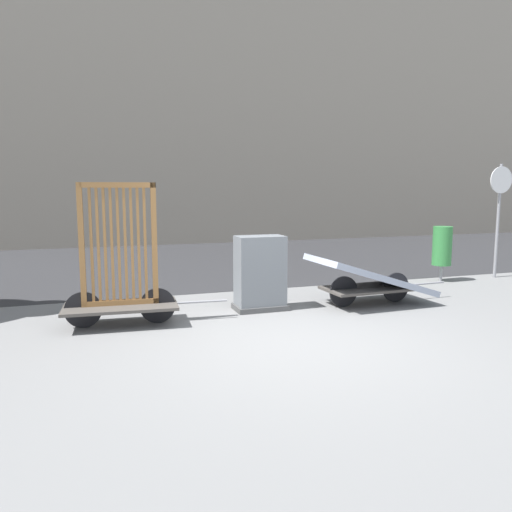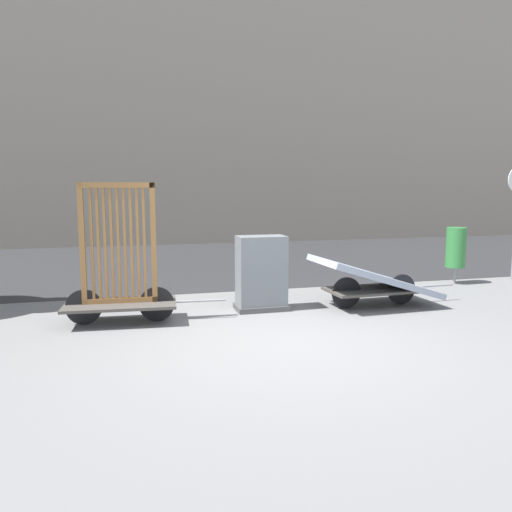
{
  "view_description": "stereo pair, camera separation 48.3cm",
  "coord_description": "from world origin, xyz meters",
  "px_view_note": "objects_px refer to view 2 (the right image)",
  "views": [
    {
      "loc": [
        -2.29,
        -5.28,
        1.82
      ],
      "look_at": [
        0.0,
        1.47,
        0.86
      ],
      "focal_mm": 35.0,
      "sensor_mm": 36.0,
      "label": 1
    },
    {
      "loc": [
        -1.82,
        -5.42,
        1.82
      ],
      "look_at": [
        0.0,
        1.47,
        0.86
      ],
      "focal_mm": 35.0,
      "sensor_mm": 36.0,
      "label": 2
    }
  ],
  "objects_px": {
    "bike_cart_with_mattress": "(375,280)",
    "trash_bin": "(456,248)",
    "bike_cart_with_bedframe": "(120,277)",
    "utility_cabinet": "(261,276)"
  },
  "relations": [
    {
      "from": "bike_cart_with_bedframe",
      "to": "trash_bin",
      "type": "height_order",
      "value": "bike_cart_with_bedframe"
    },
    {
      "from": "bike_cart_with_mattress",
      "to": "trash_bin",
      "type": "relative_size",
      "value": 2.2
    },
    {
      "from": "utility_cabinet",
      "to": "bike_cart_with_mattress",
      "type": "bearing_deg",
      "value": -7.55
    },
    {
      "from": "bike_cart_with_bedframe",
      "to": "utility_cabinet",
      "type": "xyz_separation_m",
      "value": [
        2.05,
        0.23,
        -0.12
      ]
    },
    {
      "from": "bike_cart_with_mattress",
      "to": "utility_cabinet",
      "type": "height_order",
      "value": "utility_cabinet"
    },
    {
      "from": "utility_cabinet",
      "to": "trash_bin",
      "type": "xyz_separation_m",
      "value": [
        4.16,
        1.06,
        0.18
      ]
    },
    {
      "from": "bike_cart_with_mattress",
      "to": "bike_cart_with_bedframe",
      "type": "bearing_deg",
      "value": 177.98
    },
    {
      "from": "utility_cabinet",
      "to": "trash_bin",
      "type": "distance_m",
      "value": 4.3
    },
    {
      "from": "utility_cabinet",
      "to": "trash_bin",
      "type": "relative_size",
      "value": 1.03
    },
    {
      "from": "bike_cart_with_bedframe",
      "to": "utility_cabinet",
      "type": "relative_size",
      "value": 1.97
    }
  ]
}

